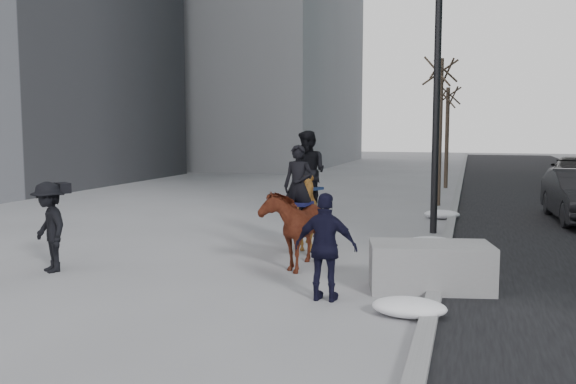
% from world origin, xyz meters
% --- Properties ---
extents(ground, '(120.00, 120.00, 0.00)m').
position_xyz_m(ground, '(0.00, 0.00, 0.00)').
color(ground, gray).
rests_on(ground, ground).
extents(curb, '(0.25, 90.00, 0.12)m').
position_xyz_m(curb, '(3.00, 10.00, 0.06)').
color(curb, gray).
rests_on(curb, ground).
extents(planter, '(2.22, 1.44, 0.82)m').
position_xyz_m(planter, '(2.90, 0.07, 0.41)').
color(planter, gray).
rests_on(planter, ground).
extents(car_far, '(2.53, 5.21, 1.46)m').
position_xyz_m(car_far, '(8.14, 20.53, 0.73)').
color(car_far, black).
rests_on(car_far, ground).
extents(tree_near, '(1.20, 1.20, 5.79)m').
position_xyz_m(tree_near, '(2.40, 11.90, 2.89)').
color(tree_near, '#393021').
rests_on(tree_near, ground).
extents(tree_far, '(1.20, 1.20, 5.12)m').
position_xyz_m(tree_far, '(2.40, 18.55, 2.56)').
color(tree_far, '#32231D').
rests_on(tree_far, ground).
extents(mounted_left, '(1.05, 1.97, 2.45)m').
position_xyz_m(mounted_left, '(0.18, 1.18, 0.91)').
color(mounted_left, '#511B10').
rests_on(mounted_left, ground).
extents(mounted_right, '(1.97, 2.06, 2.72)m').
position_xyz_m(mounted_right, '(-0.04, 2.83, 1.09)').
color(mounted_right, '#4B2C0F').
rests_on(mounted_right, ground).
extents(feeder, '(1.04, 0.87, 1.75)m').
position_xyz_m(feeder, '(1.32, -1.06, 0.88)').
color(feeder, black).
rests_on(feeder, ground).
extents(camera_crew, '(1.30, 1.18, 1.75)m').
position_xyz_m(camera_crew, '(-4.26, -0.67, 0.89)').
color(camera_crew, black).
rests_on(camera_crew, ground).
extents(lamppost, '(0.25, 3.01, 9.09)m').
position_xyz_m(lamppost, '(2.60, 5.67, 4.99)').
color(lamppost, black).
rests_on(lamppost, ground).
extents(snow_piles, '(1.13, 10.83, 0.29)m').
position_xyz_m(snow_piles, '(2.70, 3.50, 0.14)').
color(snow_piles, white).
rests_on(snow_piles, ground).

